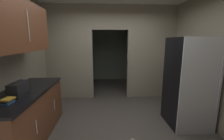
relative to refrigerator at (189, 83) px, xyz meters
The scene contains 8 objects.
ground 1.72m from the refrigerator, behind, with size 20.00×20.00×0.00m, color #47423D.
kitchen_partition 2.25m from the refrigerator, 131.93° to the left, with size 3.79×0.12×2.71m.
adjoining_room_shell 3.59m from the refrigerator, 114.30° to the left, with size 3.79×2.27×2.71m.
refrigerator is the anchor object (origin of this frame).
lower_cabinet_run 3.07m from the refrigerator, behind, with size 0.69×1.80×0.89m.
upper_cabinet_counterside 3.21m from the refrigerator, behind, with size 0.36×1.62×0.79m.
boombox 3.04m from the refrigerator, 169.91° to the right, with size 0.17×0.34×0.22m.
book_stack 3.08m from the refrigerator, 163.85° to the right, with size 0.14×0.16×0.07m.
Camera 1 is at (-0.22, -2.61, 1.69)m, focal length 23.62 mm.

